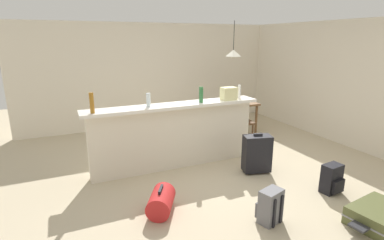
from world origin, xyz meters
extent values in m
cube|color=#BCAD8E|center=(0.00, 0.00, -0.03)|extent=(13.00, 13.00, 0.05)
cube|color=silver|center=(0.00, 3.05, 1.25)|extent=(6.60, 0.10, 2.50)
cube|color=silver|center=(3.05, 0.30, 1.25)|extent=(0.10, 6.00, 2.50)
cube|color=silver|center=(-0.56, 0.32, 0.52)|extent=(2.80, 0.20, 1.05)
cube|color=white|center=(-0.56, 0.32, 1.07)|extent=(2.96, 0.40, 0.05)
cylinder|color=#9E661E|center=(-1.85, 0.23, 1.24)|extent=(0.06, 0.06, 0.30)
cylinder|color=silver|center=(-1.01, 0.30, 1.20)|extent=(0.07, 0.07, 0.22)
cylinder|color=#2D6B38|center=(-0.11, 0.26, 1.23)|extent=(0.07, 0.07, 0.26)
cylinder|color=silver|center=(0.70, 0.37, 1.21)|extent=(0.06, 0.06, 0.23)
cube|color=beige|center=(0.43, 0.28, 1.21)|extent=(0.26, 0.18, 0.22)
cube|color=brown|center=(1.22, 1.52, 0.72)|extent=(1.10, 0.80, 0.04)
cylinder|color=brown|center=(0.73, 1.18, 0.35)|extent=(0.06, 0.06, 0.70)
cylinder|color=brown|center=(1.71, 1.18, 0.35)|extent=(0.06, 0.06, 0.70)
cylinder|color=brown|center=(0.73, 1.86, 0.35)|extent=(0.06, 0.06, 0.70)
cylinder|color=brown|center=(1.71, 1.86, 0.35)|extent=(0.06, 0.06, 0.70)
cube|color=#4C331E|center=(1.20, 0.94, 0.43)|extent=(0.46, 0.46, 0.04)
cube|color=#4C331E|center=(1.23, 1.12, 0.69)|extent=(0.40, 0.10, 0.48)
cylinder|color=#4C331E|center=(1.01, 0.81, 0.21)|extent=(0.04, 0.04, 0.41)
cylinder|color=#4C331E|center=(1.33, 0.76, 0.21)|extent=(0.04, 0.04, 0.41)
cylinder|color=#4C331E|center=(1.07, 1.13, 0.21)|extent=(0.04, 0.04, 0.41)
cylinder|color=#4C331E|center=(1.38, 1.08, 0.21)|extent=(0.04, 0.04, 0.41)
cylinder|color=black|center=(1.28, 1.55, 2.19)|extent=(0.01, 0.01, 0.63)
cone|color=white|center=(1.28, 1.55, 1.82)|extent=(0.34, 0.34, 0.14)
sphere|color=white|center=(1.28, 1.55, 1.74)|extent=(0.07, 0.07, 0.07)
cube|color=#51562D|center=(1.03, -2.21, 0.11)|extent=(0.74, 0.57, 0.22)
cube|color=gray|center=(1.03, -2.21, 0.11)|extent=(0.75, 0.58, 0.02)
cube|color=#2D2D33|center=(0.63, -2.27, 0.11)|extent=(0.16, 0.20, 0.02)
cylinder|color=red|center=(-1.23, -0.93, 0.15)|extent=(0.50, 0.57, 0.30)
cube|color=black|center=(-1.23, -0.93, 0.32)|extent=(0.12, 0.19, 0.04)
cube|color=black|center=(1.14, -1.42, 0.21)|extent=(0.30, 0.21, 0.42)
cube|color=black|center=(1.16, -1.53, 0.14)|extent=(0.23, 0.09, 0.19)
cube|color=black|center=(1.06, -1.33, 0.19)|extent=(0.04, 0.03, 0.36)
cube|color=black|center=(1.20, -1.31, 0.19)|extent=(0.04, 0.03, 0.36)
cube|color=slate|center=(-0.11, -1.66, 0.21)|extent=(0.32, 0.25, 0.42)
cube|color=#515155|center=(-0.14, -1.55, 0.14)|extent=(0.23, 0.12, 0.19)
cube|color=black|center=(-0.02, -1.73, 0.19)|extent=(0.04, 0.03, 0.36)
cube|color=black|center=(-0.15, -1.77, 0.19)|extent=(0.04, 0.03, 0.36)
cube|color=black|center=(0.56, -0.44, 0.33)|extent=(0.49, 0.35, 0.60)
cylinder|color=black|center=(0.75, -0.49, 0.03)|extent=(0.07, 0.04, 0.06)
cylinder|color=black|center=(0.38, -0.39, 0.03)|extent=(0.07, 0.04, 0.06)
cube|color=#232328|center=(0.56, -0.44, 0.65)|extent=(0.15, 0.07, 0.04)
camera|label=1|loc=(-2.24, -4.14, 2.13)|focal=27.89mm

